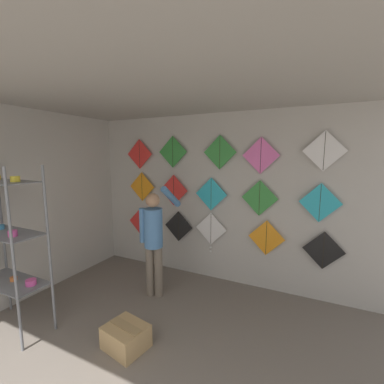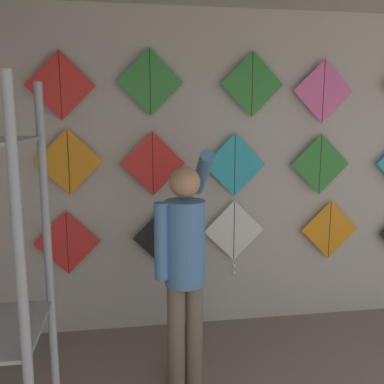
{
  "view_description": "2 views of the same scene",
  "coord_description": "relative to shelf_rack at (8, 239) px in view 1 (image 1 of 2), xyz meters",
  "views": [
    {
      "loc": [
        1.48,
        0.08,
        2.13
      ],
      "look_at": [
        -0.3,
        3.77,
        1.54
      ],
      "focal_mm": 24.0,
      "sensor_mm": 36.0,
      "label": 1
    },
    {
      "loc": [
        -1.0,
        0.38,
        1.9
      ],
      "look_at": [
        -0.48,
        3.77,
        1.3
      ],
      "focal_mm": 40.0,
      "sensor_mm": 36.0,
      "label": 2
    }
  ],
  "objects": [
    {
      "name": "kite_5",
      "position": [
        0.28,
        2.26,
        0.39
      ],
      "size": [
        0.55,
        0.01,
        0.55
      ],
      "color": "orange"
    },
    {
      "name": "shopkeeper",
      "position": [
        1.12,
        1.39,
        -0.2
      ],
      "size": [
        0.42,
        0.63,
        1.69
      ],
      "rotation": [
        0.0,
        0.0,
        0.26
      ],
      "color": "#726656",
      "rests_on": "ground"
    },
    {
      "name": "back_panel",
      "position": [
        1.75,
        2.35,
        0.25
      ],
      "size": [
        5.4,
        0.06,
        2.8
      ],
      "primitive_type": "cube",
      "color": "#BCB7AD",
      "rests_on": "ground"
    },
    {
      "name": "kite_3",
      "position": [
        2.61,
        2.26,
        -0.28
      ],
      "size": [
        0.55,
        0.01,
        0.55
      ],
      "color": "orange"
    },
    {
      "name": "kite_4",
      "position": [
        3.4,
        2.26,
        -0.35
      ],
      "size": [
        0.55,
        0.01,
        0.55
      ],
      "color": "black"
    },
    {
      "name": "kite_8",
      "position": [
        2.48,
        2.26,
        0.33
      ],
      "size": [
        0.55,
        0.01,
        0.55
      ],
      "color": "#338C38"
    },
    {
      "name": "kite_9",
      "position": [
        3.31,
        2.26,
        0.32
      ],
      "size": [
        0.55,
        0.01,
        0.55
      ],
      "color": "#28B2C6"
    },
    {
      "name": "cardboard_box",
      "position": [
        1.45,
        0.33,
        -1.02
      ],
      "size": [
        0.5,
        0.45,
        0.27
      ],
      "rotation": [
        0.0,
        0.0,
        -0.17
      ],
      "color": "tan",
      "rests_on": "ground"
    },
    {
      "name": "shelf_rack",
      "position": [
        0.0,
        0.0,
        0.0
      ],
      "size": [
        0.96,
        0.43,
        2.02
      ],
      "color": "slate",
      "rests_on": "ground"
    },
    {
      "name": "left_panel",
      "position": [
        -0.58,
        0.28,
        0.25
      ],
      "size": [
        0.06,
        4.87,
        2.8
      ],
      "primitive_type": "cube",
      "color": "#BCB7AD",
      "rests_on": "ground"
    },
    {
      "name": "kite_7",
      "position": [
        1.69,
        2.26,
        0.34
      ],
      "size": [
        0.55,
        0.01,
        0.55
      ],
      "color": "#28B2C6"
    },
    {
      "name": "kite_0",
      "position": [
        0.23,
        2.26,
        -0.3
      ],
      "size": [
        0.55,
        0.01,
        0.55
      ],
      "color": "red"
    },
    {
      "name": "kite_10",
      "position": [
        0.24,
        2.26,
        1.0
      ],
      "size": [
        0.55,
        0.01,
        0.55
      ],
      "color": "red"
    },
    {
      "name": "kite_13",
      "position": [
        2.48,
        2.26,
        0.98
      ],
      "size": [
        0.55,
        0.01,
        0.55
      ],
      "color": "pink"
    },
    {
      "name": "kite_11",
      "position": [
        0.96,
        2.26,
        1.04
      ],
      "size": [
        0.55,
        0.01,
        0.55
      ],
      "color": "#338C38"
    },
    {
      "name": "kite_1",
      "position": [
        1.06,
        2.26,
        -0.29
      ],
      "size": [
        0.55,
        0.01,
        0.55
      ],
      "color": "black"
    },
    {
      "name": "kite_12",
      "position": [
        1.83,
        2.26,
        1.03
      ],
      "size": [
        0.55,
        0.01,
        0.55
      ],
      "color": "#338C38"
    },
    {
      "name": "kite_6",
      "position": [
        0.97,
        2.26,
        0.36
      ],
      "size": [
        0.55,
        0.01,
        0.55
      ],
      "color": "red"
    },
    {
      "name": "kite_14",
      "position": [
        3.32,
        2.26,
        1.04
      ],
      "size": [
        0.55,
        0.01,
        0.55
      ],
      "color": "white"
    },
    {
      "name": "ceiling_slab",
      "position": [
        1.75,
        0.28,
        1.67
      ],
      "size": [
        5.4,
        4.87,
        0.04
      ],
      "primitive_type": "cube",
      "color": "#A8A399"
    },
    {
      "name": "kite_2",
      "position": [
        1.69,
        2.25,
        -0.28
      ],
      "size": [
        0.55,
        0.04,
        0.69
      ],
      "color": "white"
    }
  ]
}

